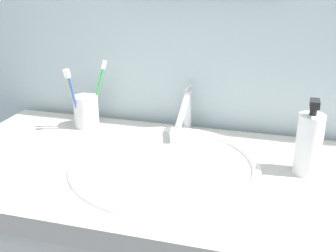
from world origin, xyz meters
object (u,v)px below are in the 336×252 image
Objects in this scene: faucet at (186,110)px; toothbrush_yellow at (72,94)px; toothbrush_cup at (86,111)px; toothbrush_blue at (73,95)px; toothbrush_green at (98,89)px; soap_dispenser at (309,143)px.

faucet is 0.88× the size of toothbrush_yellow.
toothbrush_cup is (-0.29, -0.04, -0.02)m from faucet.
toothbrush_yellow is at bearing 126.50° from toothbrush_blue.
faucet is 0.26m from toothbrush_green.
toothbrush_yellow is 0.92× the size of toothbrush_green.
toothbrush_green reaches higher than toothbrush_blue.
toothbrush_cup is 0.52× the size of toothbrush_blue.
toothbrush_blue reaches higher than toothbrush_yellow.
toothbrush_cup is 0.07m from toothbrush_yellow.
toothbrush_blue is 0.95× the size of toothbrush_green.
toothbrush_green is (0.03, 0.02, 0.06)m from toothbrush_cup.
toothbrush_yellow is 0.08m from toothbrush_green.
faucet is 1.65× the size of toothbrush_cup.
toothbrush_blue is at bearing -53.50° from toothbrush_yellow.
toothbrush_yellow is 0.96× the size of soap_dispenser.
toothbrush_yellow is at bearing 170.34° from soap_dispenser.
toothbrush_green is 0.60m from soap_dispenser.
toothbrush_blue reaches higher than soap_dispenser.
toothbrush_yellow is (-0.03, -0.02, 0.06)m from toothbrush_cup.
faucet is 0.29m from toothbrush_cup.
toothbrush_blue is at bearing -166.72° from faucet.
faucet is 0.32m from toothbrush_yellow.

